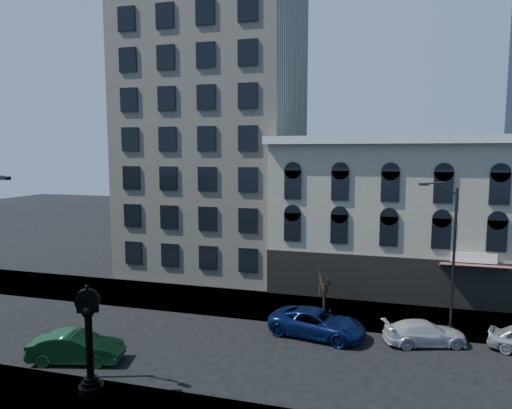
% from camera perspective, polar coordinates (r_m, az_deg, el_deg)
% --- Properties ---
extents(ground, '(160.00, 160.00, 0.00)m').
position_cam_1_polar(ground, '(27.83, -6.49, -17.41)').
color(ground, black).
rests_on(ground, ground).
extents(sidewalk_far, '(160.00, 6.00, 0.12)m').
position_cam_1_polar(sidewalk_far, '(34.84, -1.43, -12.24)').
color(sidewalk_far, gray).
rests_on(sidewalk_far, ground).
extents(cream_tower, '(15.90, 15.40, 42.50)m').
position_cam_1_polar(cream_tower, '(45.97, -4.96, 16.59)').
color(cream_tower, beige).
rests_on(cream_tower, ground).
extents(victorian_row, '(22.60, 11.19, 12.50)m').
position_cam_1_polar(victorian_row, '(39.84, 18.80, -1.43)').
color(victorian_row, '#ABA48D').
rests_on(victorian_row, ground).
extents(street_clock, '(1.17, 1.17, 5.14)m').
position_cam_1_polar(street_clock, '(23.41, -20.11, -16.04)').
color(street_clock, black).
rests_on(street_clock, sidewalk_near).
extents(street_lamp_far, '(2.45, 0.76, 9.55)m').
position_cam_1_polar(street_lamp_far, '(30.15, 22.37, -1.48)').
color(street_lamp_far, black).
rests_on(street_lamp_far, sidewalk_far).
extents(bare_tree_far, '(1.82, 1.82, 3.12)m').
position_cam_1_polar(bare_tree_far, '(32.73, 8.57, -9.15)').
color(bare_tree_far, black).
rests_on(bare_tree_far, sidewalk_far).
extents(car_near_b, '(5.19, 2.85, 1.62)m').
position_cam_1_polar(car_near_b, '(27.54, -21.55, -16.27)').
color(car_near_b, '#143F1E').
rests_on(car_near_b, ground).
extents(car_far_a, '(6.31, 3.78, 1.64)m').
position_cam_1_polar(car_far_a, '(29.25, 7.66, -14.47)').
color(car_far_a, '#0C194C').
rests_on(car_far_a, ground).
extents(car_far_b, '(5.14, 3.27, 1.39)m').
position_cam_1_polar(car_far_b, '(29.63, 20.36, -14.81)').
color(car_far_b, silver).
rests_on(car_far_b, ground).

